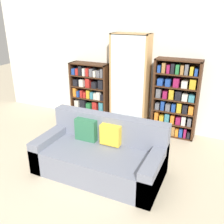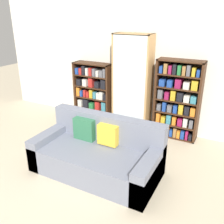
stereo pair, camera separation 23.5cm
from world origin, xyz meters
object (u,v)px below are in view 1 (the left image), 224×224
Objects in this scene: couch at (101,155)px; wine_bottle at (138,140)px; bookshelf_left at (91,93)px; bookshelf_right at (175,100)px; display_cabinet at (130,84)px.

couch is 5.05× the size of wine_bottle.
bookshelf_left is at bearing 123.14° from couch.
bookshelf_right reaches higher than wine_bottle.
couch is 1.47× the size of bookshelf_left.
display_cabinet is 1.24m from wine_bottle.
bookshelf_left is 1.01m from display_cabinet.
display_cabinet is at bearing -0.99° from bookshelf_left.
couch is at bearing -83.93° from display_cabinet.
display_cabinet is (-0.18, 1.73, 0.69)m from couch.
bookshelf_left is 0.67× the size of display_cabinet.
couch is 1.26× the size of bookshelf_right.
bookshelf_right reaches higher than bookshelf_left.
bookshelf_right is (1.90, 0.00, 0.11)m from bookshelf_left.
bookshelf_left is 1.71m from wine_bottle.
display_cabinet is at bearing 96.07° from couch.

